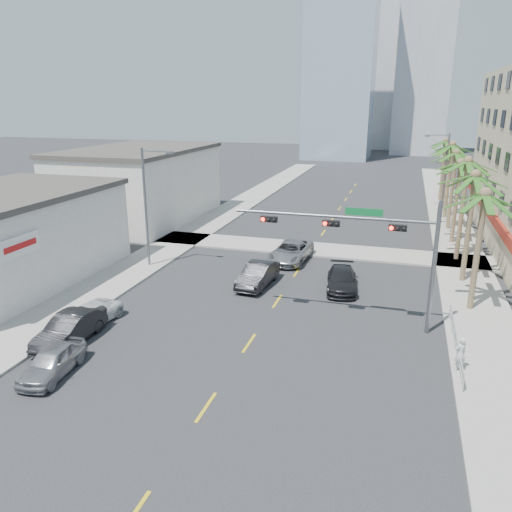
{
  "coord_description": "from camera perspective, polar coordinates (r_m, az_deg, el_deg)",
  "views": [
    {
      "loc": [
        7.15,
        -18.62,
        12.22
      ],
      "look_at": [
        -0.87,
        8.17,
        3.5
      ],
      "focal_mm": 35.0,
      "sensor_mm": 36.0,
      "label": 1
    }
  ],
  "objects": [
    {
      "name": "palm_tree_6",
      "position": [
        62.2,
        21.13,
        11.45
      ],
      "size": [
        4.8,
        4.8,
        7.8
      ],
      "color": "brown",
      "rests_on": "ground"
    },
    {
      "name": "traffic_signal_mast",
      "position": [
        27.56,
        13.24,
        1.79
      ],
      "size": [
        11.12,
        0.54,
        7.2
      ],
      "color": "slate",
      "rests_on": "ground"
    },
    {
      "name": "car_lane_right",
      "position": [
        34.12,
        9.76,
        -2.69
      ],
      "size": [
        2.54,
        5.0,
        1.39
      ],
      "primitive_type": "imported",
      "rotation": [
        0.0,
        0.0,
        0.13
      ],
      "color": "black",
      "rests_on": "ground"
    },
    {
      "name": "guardrail",
      "position": [
        27.38,
        21.88,
        -8.98
      ],
      "size": [
        0.08,
        8.08,
        1.0
      ],
      "color": "silver",
      "rests_on": "ground"
    },
    {
      "name": "pedestrian",
      "position": [
        25.42,
        22.31,
        -10.3
      ],
      "size": [
        0.74,
        0.68,
        1.69
      ],
      "primitive_type": "imported",
      "rotation": [
        0.0,
        0.0,
        3.74
      ],
      "color": "silver",
      "rests_on": "sidewalk_right"
    },
    {
      "name": "streetlight_left",
      "position": [
        38.01,
        -12.28,
        6.06
      ],
      "size": [
        2.55,
        0.25,
        9.0
      ],
      "color": "slate",
      "rests_on": "ground"
    },
    {
      "name": "palm_tree_0",
      "position": [
        31.37,
        24.72,
        6.31
      ],
      "size": [
        4.8,
        4.8,
        7.8
      ],
      "color": "brown",
      "rests_on": "ground"
    },
    {
      "name": "building_left_near",
      "position": [
        38.44,
        -26.97,
        1.52
      ],
      "size": [
        10.0,
        16.0,
        6.0
      ],
      "primitive_type": "cube",
      "color": "beige",
      "rests_on": "ground"
    },
    {
      "name": "tower_far_right",
      "position": [
        129.86,
        19.05,
        24.32
      ],
      "size": [
        12.0,
        12.0,
        60.0
      ],
      "primitive_type": "cube",
      "color": "#ADADB2",
      "rests_on": "ground"
    },
    {
      "name": "car_lane_center",
      "position": [
        39.66,
        4.01,
        0.51
      ],
      "size": [
        2.97,
        5.78,
        1.56
      ],
      "primitive_type": "imported",
      "rotation": [
        0.0,
        0.0,
        -0.07
      ],
      "color": "#A2A1A6",
      "rests_on": "ground"
    },
    {
      "name": "car_parked_mid",
      "position": [
        28.2,
        -20.52,
        -7.82
      ],
      "size": [
        1.65,
        4.68,
        1.54
      ],
      "primitive_type": "imported",
      "rotation": [
        0.0,
        0.0,
        0.0
      ],
      "color": "black",
      "rests_on": "ground"
    },
    {
      "name": "ground",
      "position": [
        23.39,
        -3.82,
        -14.22
      ],
      "size": [
        260.0,
        260.0,
        0.0
      ],
      "primitive_type": "plane",
      "color": "#262628",
      "rests_on": "ground"
    },
    {
      "name": "palm_tree_3",
      "position": [
        46.72,
        22.35,
        9.73
      ],
      "size": [
        4.8,
        4.8,
        7.8
      ],
      "color": "brown",
      "rests_on": "ground"
    },
    {
      "name": "palm_tree_1",
      "position": [
        36.41,
        23.78,
        8.31
      ],
      "size": [
        4.8,
        4.8,
        8.16
      ],
      "color": "brown",
      "rests_on": "ground"
    },
    {
      "name": "streetlight_right",
      "position": [
        57.2,
        20.64,
        9.03
      ],
      "size": [
        2.55,
        0.25,
        9.0
      ],
      "color": "slate",
      "rests_on": "ground"
    },
    {
      "name": "car_parked_far",
      "position": [
        30.03,
        -18.55,
        -6.44
      ],
      "size": [
        2.42,
        4.41,
        1.17
      ],
      "primitive_type": "imported",
      "rotation": [
        0.0,
        0.0,
        -0.12
      ],
      "color": "silver",
      "rests_on": "ground"
    },
    {
      "name": "palm_tree_5",
      "position": [
        56.97,
        21.55,
        11.67
      ],
      "size": [
        4.8,
        4.8,
        8.52
      ],
      "color": "brown",
      "rests_on": "ground"
    },
    {
      "name": "car_lane_left",
      "position": [
        34.3,
        0.2,
        -2.17
      ],
      "size": [
        2.03,
        4.85,
        1.56
      ],
      "primitive_type": "imported",
      "rotation": [
        0.0,
        0.0,
        -0.08
      ],
      "color": "black",
      "rests_on": "ground"
    },
    {
      "name": "palm_tree_4",
      "position": [
        51.84,
        21.91,
        10.8
      ],
      "size": [
        4.8,
        4.8,
        8.16
      ],
      "color": "brown",
      "rests_on": "ground"
    },
    {
      "name": "palm_tree_7",
      "position": [
        67.34,
        20.88,
        12.14
      ],
      "size": [
        4.8,
        4.8,
        8.16
      ],
      "color": "brown",
      "rests_on": "ground"
    },
    {
      "name": "sidewalk_cross",
      "position": [
        43.0,
        6.4,
        0.8
      ],
      "size": [
        80.0,
        4.0,
        0.15
      ],
      "primitive_type": "cube",
      "color": "gray",
      "rests_on": "ground"
    },
    {
      "name": "tower_far_left",
      "position": [
        115.23,
        9.79,
        22.95
      ],
      "size": [
        14.0,
        14.0,
        48.0
      ],
      "primitive_type": "cube",
      "color": "#99B2C6",
      "rests_on": "ground"
    },
    {
      "name": "building_left_far",
      "position": [
        54.39,
        -13.05,
        7.75
      ],
      "size": [
        11.0,
        18.0,
        7.2
      ],
      "primitive_type": "cube",
      "color": "beige",
      "rests_on": "ground"
    },
    {
      "name": "tower_far_center",
      "position": [
        144.25,
        13.44,
        20.36
      ],
      "size": [
        16.0,
        16.0,
        42.0
      ],
      "primitive_type": "cube",
      "color": "#ADADB2",
      "rests_on": "ground"
    },
    {
      "name": "sidewalk_left",
      "position": [
        44.79,
        -9.36,
        1.34
      ],
      "size": [
        4.0,
        120.0,
        0.15
      ],
      "primitive_type": "cube",
      "color": "gray",
      "rests_on": "ground"
    },
    {
      "name": "sidewalk_right",
      "position": [
        40.78,
        22.68,
        -1.4
      ],
      "size": [
        4.0,
        120.0,
        0.15
      ],
      "primitive_type": "cube",
      "color": "gray",
      "rests_on": "ground"
    },
    {
      "name": "palm_tree_2",
      "position": [
        41.5,
        23.06,
        9.82
      ],
      "size": [
        4.8,
        4.8,
        8.52
      ],
      "color": "brown",
      "rests_on": "ground"
    },
    {
      "name": "car_parked_near",
      "position": [
        25.41,
        -22.26,
        -11.07
      ],
      "size": [
        2.04,
        4.21,
        1.38
      ],
      "primitive_type": "imported",
      "rotation": [
        0.0,
        0.0,
        0.1
      ],
      "color": "#ABAAAF",
      "rests_on": "ground"
    }
  ]
}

